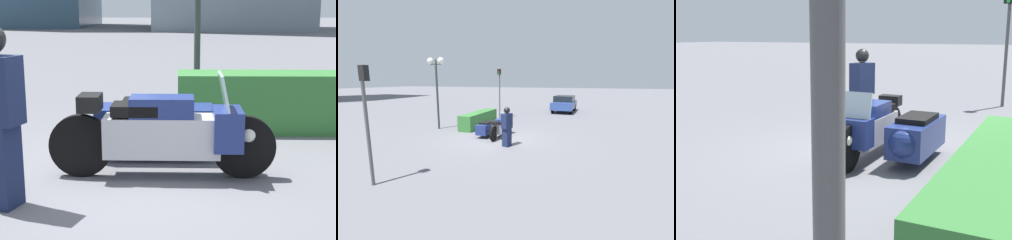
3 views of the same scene
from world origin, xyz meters
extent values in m
plane|color=slate|center=(0.00, 0.00, 0.00)|extent=(160.00, 160.00, 0.00)
cylinder|color=black|center=(1.34, -0.05, 0.36)|extent=(0.71, 0.11, 0.71)
cylinder|color=black|center=(-0.49, -0.04, 0.36)|extent=(0.71, 0.11, 0.71)
cylinder|color=black|center=(0.25, 0.69, 0.28)|extent=(0.56, 0.10, 0.56)
cube|color=#B7B7BC|center=(0.42, -0.04, 0.47)|extent=(1.29, 0.42, 0.45)
cube|color=navy|center=(0.42, -0.04, 0.80)|extent=(0.70, 0.40, 0.24)
cube|color=black|center=(0.13, -0.04, 0.78)|extent=(0.52, 0.39, 0.12)
cube|color=navy|center=(1.15, -0.05, 0.56)|extent=(0.32, 0.56, 0.44)
cube|color=silver|center=(1.10, -0.05, 0.98)|extent=(0.12, 0.54, 0.40)
sphere|color=white|center=(1.38, -0.05, 0.50)|extent=(0.18, 0.18, 0.18)
cube|color=navy|center=(0.31, 0.69, 0.42)|extent=(1.45, 0.57, 0.50)
sphere|color=navy|center=(0.93, 0.69, 0.44)|extent=(0.47, 0.47, 0.48)
cube|color=black|center=(0.31, 0.69, 0.71)|extent=(0.80, 0.48, 0.09)
cube|color=black|center=(-0.37, -0.04, 0.85)|extent=(0.24, 0.37, 0.18)
cube|color=#192347|center=(-1.10, -0.94, 0.41)|extent=(0.40, 0.37, 0.81)
cube|color=#337033|center=(2.51, 2.21, 0.45)|extent=(3.81, 0.81, 0.90)
cylinder|color=#2D3833|center=(0.96, 4.13, 1.96)|extent=(0.12, 0.12, 3.92)
camera|label=1|loc=(0.60, -5.60, 1.89)|focal=55.00mm
camera|label=2|loc=(-10.07, -4.15, 2.85)|focal=24.00mm
camera|label=3|loc=(6.73, 2.64, 2.03)|focal=45.00mm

